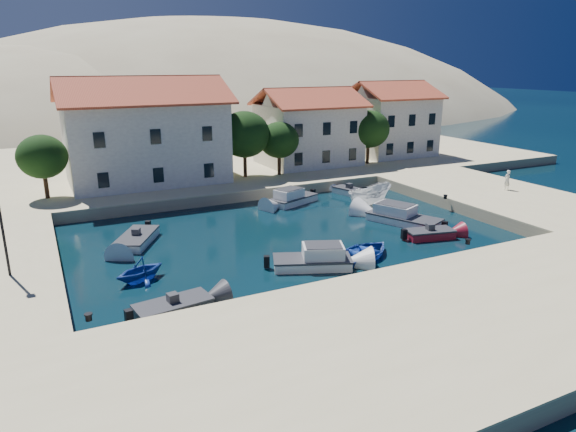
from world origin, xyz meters
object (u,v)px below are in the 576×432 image
object	(u,v)px
cabin_cruiser_east	(404,217)
pedestrian	(507,180)
building_left	(145,129)
building_right	(391,118)
building_mid	(308,126)
boat_east	(369,205)
cabin_cruiser_south	(312,260)
rowboat_south	(364,257)

from	to	relation	value
cabin_cruiser_east	pedestrian	distance (m)	12.71
building_left	building_right	world-z (taller)	building_left
building_left	building_mid	world-z (taller)	building_left
building_left	pedestrian	bearing A→B (deg)	-32.84
building_left	pedestrian	distance (m)	33.38
building_right	cabin_cruiser_east	distance (m)	26.46
building_right	building_mid	bearing A→B (deg)	-175.24
building_mid	boat_east	size ratio (longest dim) A/B	2.15
cabin_cruiser_south	rowboat_south	xyz separation A→B (m)	(3.76, -0.03, -0.48)
pedestrian	rowboat_south	bearing A→B (deg)	18.93
rowboat_south	cabin_cruiser_east	size ratio (longest dim) A/B	0.77
building_right	cabin_cruiser_south	xyz separation A→B (m)	(-25.35, -26.08, -5.00)
building_right	rowboat_south	world-z (taller)	building_right
building_right	rowboat_south	size ratio (longest dim) A/B	2.04
boat_east	building_mid	bearing A→B (deg)	-19.54
cabin_cruiser_south	pedestrian	bearing A→B (deg)	37.33
building_right	pedestrian	xyz separation A→B (m)	(-2.16, -19.97, -3.58)
pedestrian	boat_east	bearing A→B (deg)	-18.04
building_right	pedestrian	size ratio (longest dim) A/B	5.30
rowboat_south	boat_east	bearing A→B (deg)	-58.26
building_right	cabin_cruiser_south	world-z (taller)	building_right
cabin_cruiser_east	boat_east	distance (m)	5.68
cabin_cruiser_east	building_right	bearing A→B (deg)	-58.11
boat_east	pedestrian	bearing A→B (deg)	-121.50
building_right	pedestrian	bearing A→B (deg)	-96.18
cabin_cruiser_south	rowboat_south	bearing A→B (deg)	22.17
building_mid	cabin_cruiser_south	distance (m)	28.81
building_right	boat_east	bearing A→B (deg)	-131.42
boat_east	pedestrian	size ratio (longest dim) A/B	2.74
building_right	cabin_cruiser_south	distance (m)	36.71
building_mid	rowboat_south	bearing A→B (deg)	-110.92
building_left	building_right	xyz separation A→B (m)	(30.00, 2.00, -0.46)
building_mid	cabin_cruiser_east	xyz separation A→B (m)	(-2.71, -20.42, -4.75)
building_left	rowboat_south	distance (m)	26.21
rowboat_south	cabin_cruiser_east	distance (m)	8.34
building_right	cabin_cruiser_east	bearing A→B (deg)	-124.48
cabin_cruiser_south	cabin_cruiser_east	bearing A→B (deg)	46.22
cabin_cruiser_south	rowboat_south	distance (m)	3.79
cabin_cruiser_east	cabin_cruiser_south	bearing A→B (deg)	90.00
building_left	building_mid	size ratio (longest dim) A/B	1.40
building_left	cabin_cruiser_south	xyz separation A→B (m)	(4.65, -24.08, -5.46)
cabin_cruiser_south	rowboat_south	size ratio (longest dim) A/B	1.10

